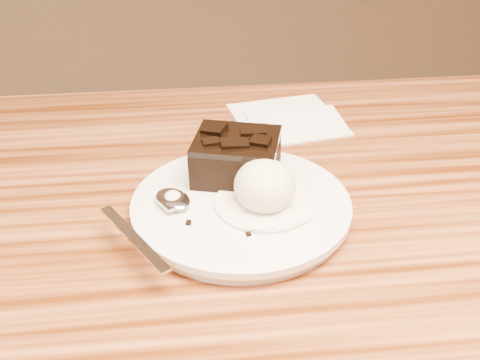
{
  "coord_description": "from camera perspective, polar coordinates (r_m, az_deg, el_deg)",
  "views": [
    {
      "loc": [
        -0.12,
        -0.48,
        1.12
      ],
      "look_at": [
        -0.06,
        0.04,
        0.79
      ],
      "focal_mm": 42.98,
      "sensor_mm": 36.0,
      "label": 1
    }
  ],
  "objects": [
    {
      "name": "brownie",
      "position": [
        0.65,
        -0.33,
        2.05
      ],
      "size": [
        0.11,
        0.1,
        0.04
      ],
      "primitive_type": "cube",
      "rotation": [
        0.0,
        0.0,
        -0.27
      ],
      "color": "black",
      "rests_on": "plate"
    },
    {
      "name": "spoon",
      "position": [
        0.62,
        -6.68,
        -2.02
      ],
      "size": [
        0.12,
        0.18,
        0.01
      ],
      "primitive_type": null,
      "rotation": [
        0.0,
        0.0,
        0.53
      ],
      "color": "silver",
      "rests_on": "plate"
    },
    {
      "name": "plate",
      "position": [
        0.63,
        0.1,
        -2.82
      ],
      "size": [
        0.24,
        0.24,
        0.02
      ],
      "primitive_type": "cylinder",
      "color": "white",
      "rests_on": "dining_table"
    },
    {
      "name": "napkin",
      "position": [
        0.84,
        4.71,
        6.1
      ],
      "size": [
        0.17,
        0.17,
        0.01
      ],
      "primitive_type": "cube",
      "rotation": [
        0.0,
        0.0,
        0.17
      ],
      "color": "white",
      "rests_on": "dining_table"
    },
    {
      "name": "crumb_c",
      "position": [
        0.62,
        -0.0,
        -2.17
      ],
      "size": [
        0.01,
        0.01,
        0.0
      ],
      "primitive_type": "cube",
      "rotation": [
        0.0,
        0.0,
        0.4
      ],
      "color": "black",
      "rests_on": "plate"
    },
    {
      "name": "ice_cream_scoop",
      "position": [
        0.6,
        2.47,
        -0.6
      ],
      "size": [
        0.07,
        0.07,
        0.05
      ],
      "primitive_type": "ellipsoid",
      "color": "white",
      "rests_on": "plate"
    },
    {
      "name": "crumb_b",
      "position": [
        0.57,
        0.85,
        -5.41
      ],
      "size": [
        0.01,
        0.01,
        0.0
      ],
      "primitive_type": "cube",
      "rotation": [
        0.0,
        0.0,
        0.13
      ],
      "color": "black",
      "rests_on": "plate"
    },
    {
      "name": "crumb_a",
      "position": [
        0.59,
        -5.13,
        -4.25
      ],
      "size": [
        0.01,
        0.01,
        0.0
      ],
      "primitive_type": "cube",
      "rotation": [
        0.0,
        0.0,
        1.32
      ],
      "color": "black",
      "rests_on": "plate"
    },
    {
      "name": "melt_puddle",
      "position": [
        0.62,
        2.42,
        -2.32
      ],
      "size": [
        0.11,
        0.11,
        0.0
      ],
      "primitive_type": "cylinder",
      "color": "white",
      "rests_on": "plate"
    }
  ]
}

